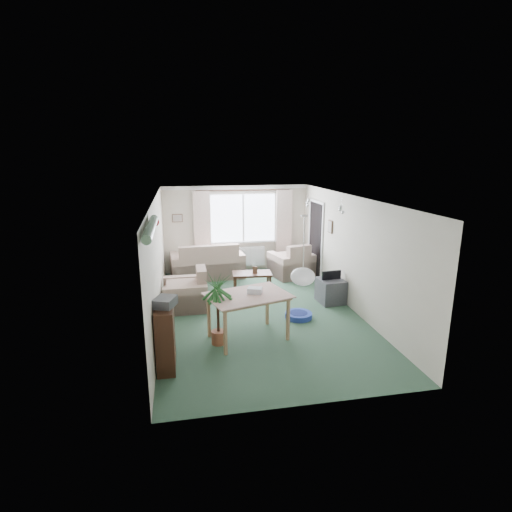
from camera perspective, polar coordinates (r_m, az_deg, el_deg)
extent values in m
plane|color=#2F4F3A|center=(8.46, 0.39, -8.07)|extent=(6.50, 6.50, 0.00)
cube|color=white|center=(11.17, -1.85, 5.45)|extent=(1.80, 0.03, 1.30)
cube|color=black|center=(11.00, -1.81, 9.35)|extent=(2.60, 0.03, 0.03)
cube|color=beige|center=(10.99, -7.70, 3.97)|extent=(0.45, 0.08, 2.00)
cube|color=beige|center=(11.35, 4.00, 4.39)|extent=(0.45, 0.08, 2.00)
cube|color=white|center=(11.35, -1.77, -0.07)|extent=(1.20, 0.10, 0.55)
cube|color=black|center=(10.71, 8.54, 2.19)|extent=(0.03, 0.95, 2.00)
sphere|color=white|center=(5.91, 6.71, -2.94)|extent=(0.36, 0.36, 0.36)
cylinder|color=#196626|center=(5.46, -14.80, 3.91)|extent=(1.60, 1.60, 0.12)
sphere|color=silver|center=(9.08, 7.43, 7.87)|extent=(0.20, 0.20, 0.20)
sphere|color=silver|center=(8.07, 12.14, 6.87)|extent=(0.20, 0.20, 0.20)
cube|color=brown|center=(11.03, -11.17, 5.33)|extent=(0.28, 0.03, 0.22)
cube|color=brown|center=(9.69, 10.58, 4.14)|extent=(0.03, 0.24, 0.30)
cube|color=#C1B392|center=(10.80, -7.00, -0.52)|extent=(1.98, 1.15, 0.95)
cube|color=beige|center=(10.85, 5.10, -0.47)|extent=(1.23, 1.18, 0.92)
cube|color=beige|center=(8.72, -10.13, -4.55)|extent=(0.92, 0.97, 0.87)
cube|color=black|center=(9.79, -0.57, -3.60)|extent=(0.98, 0.59, 0.42)
cube|color=#4F3828|center=(9.70, -0.16, -1.96)|extent=(0.12, 0.05, 0.16)
cube|color=black|center=(6.44, -12.81, -11.04)|extent=(0.28, 0.82, 1.00)
cube|color=#404146|center=(6.18, -12.87, -6.43)|extent=(0.39, 0.43, 0.14)
cylinder|color=#205E2A|center=(6.95, -5.46, -7.64)|extent=(0.72, 0.72, 1.27)
cube|color=tan|center=(7.19, -1.15, -8.73)|extent=(1.49, 1.19, 0.81)
cube|color=white|center=(7.10, -0.17, -5.01)|extent=(0.30, 0.25, 0.12)
cube|color=#3B3B40|center=(9.10, 10.61, -4.90)|extent=(0.58, 0.62, 0.53)
cylinder|color=#22539B|center=(8.22, 6.10, -8.43)|extent=(0.66, 0.66, 0.11)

